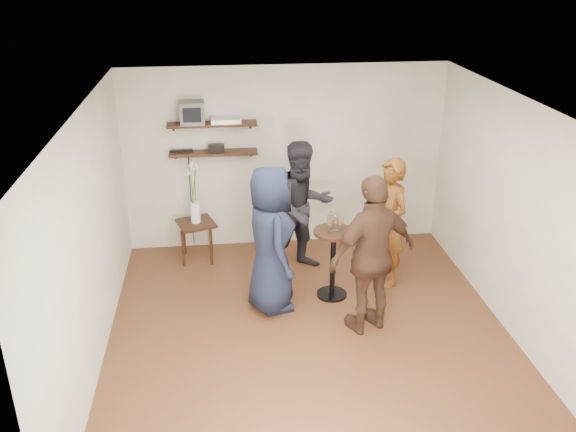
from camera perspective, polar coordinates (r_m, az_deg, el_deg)
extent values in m
cube|color=#4F2819|center=(6.98, 2.13, -11.40)|extent=(4.50, 5.00, 0.04)
cube|color=white|center=(5.88, 2.52, 10.17)|extent=(4.50, 5.00, 0.04)
cube|color=silver|center=(8.65, -0.28, 5.52)|extent=(4.50, 0.04, 2.60)
cube|color=silver|center=(4.22, 7.79, -16.12)|extent=(4.50, 0.04, 2.60)
cube|color=silver|center=(6.40, -18.24, -2.49)|extent=(0.04, 5.00, 2.60)
cube|color=silver|center=(7.02, 20.93, -0.52)|extent=(0.04, 5.00, 2.60)
cube|color=black|center=(8.30, -7.12, 8.52)|extent=(1.20, 0.25, 0.04)
cube|color=black|center=(8.41, -6.99, 5.89)|extent=(1.20, 0.25, 0.04)
cube|color=#59595B|center=(8.27, -8.95, 9.56)|extent=(0.32, 0.30, 0.30)
cube|color=silver|center=(8.29, -5.82, 8.90)|extent=(0.40, 0.24, 0.06)
cube|color=black|center=(8.39, -6.72, 6.35)|extent=(0.22, 0.10, 0.10)
cube|color=black|center=(8.47, -9.92, 6.06)|extent=(0.30, 0.05, 0.03)
cube|color=black|center=(8.45, -8.60, -0.68)|extent=(0.59, 0.59, 0.04)
cylinder|color=black|center=(8.41, -9.79, -3.02)|extent=(0.04, 0.04, 0.53)
cylinder|color=black|center=(8.39, -7.22, -2.91)|extent=(0.04, 0.04, 0.53)
cylinder|color=black|center=(8.75, -9.69, -1.92)|extent=(0.04, 0.04, 0.53)
cylinder|color=black|center=(8.73, -7.22, -1.81)|extent=(0.04, 0.04, 0.53)
cylinder|color=white|center=(8.39, -8.66, 0.32)|extent=(0.13, 0.13, 0.28)
cylinder|color=#2D631C|center=(8.28, -8.92, 2.15)|extent=(0.01, 0.07, 0.52)
cone|color=silver|center=(8.17, -9.34, 4.21)|extent=(0.07, 0.08, 0.11)
cylinder|color=#2D631C|center=(8.28, -8.69, 2.37)|extent=(0.03, 0.05, 0.58)
cone|color=silver|center=(8.18, -8.62, 4.69)|extent=(0.10, 0.12, 0.12)
cylinder|color=#2D631C|center=(8.24, -8.81, 2.49)|extent=(0.09, 0.08, 0.63)
cone|color=silver|center=(8.09, -8.98, 4.89)|extent=(0.12, 0.12, 0.12)
cylinder|color=black|center=(7.34, 4.31, -1.50)|extent=(0.49, 0.49, 0.04)
cylinder|color=black|center=(7.54, 4.21, -4.49)|extent=(0.07, 0.07, 0.83)
cylinder|color=black|center=(7.75, 4.12, -7.29)|extent=(0.38, 0.38, 0.03)
cylinder|color=silver|center=(7.29, 3.92, -1.51)|extent=(0.06, 0.06, 0.00)
cylinder|color=silver|center=(7.26, 3.93, -1.15)|extent=(0.01, 0.01, 0.10)
cylinder|color=silver|center=(7.22, 3.96, -0.37)|extent=(0.07, 0.07, 0.12)
cylinder|color=#E5C15E|center=(7.23, 3.95, -0.55)|extent=(0.07, 0.07, 0.06)
cylinder|color=silver|center=(7.32, 4.95, -1.43)|extent=(0.06, 0.06, 0.00)
cylinder|color=silver|center=(7.30, 4.96, -1.11)|extent=(0.01, 0.01, 0.09)
cylinder|color=silver|center=(7.26, 4.99, -0.43)|extent=(0.06, 0.06, 0.10)
cylinder|color=#E5C15E|center=(7.27, 4.98, -0.59)|extent=(0.06, 0.06, 0.06)
cylinder|color=silver|center=(7.40, 4.06, -1.12)|extent=(0.06, 0.06, 0.00)
cylinder|color=silver|center=(7.38, 4.07, -0.78)|extent=(0.01, 0.01, 0.09)
cylinder|color=silver|center=(7.34, 4.10, -0.06)|extent=(0.07, 0.07, 0.11)
cylinder|color=#E5C15E|center=(7.35, 4.09, -0.22)|extent=(0.06, 0.06, 0.06)
cylinder|color=silver|center=(7.34, 4.44, -1.34)|extent=(0.06, 0.06, 0.00)
cylinder|color=silver|center=(7.32, 4.45, -0.98)|extent=(0.01, 0.01, 0.10)
cylinder|color=silver|center=(7.27, 4.48, -0.22)|extent=(0.07, 0.07, 0.12)
cylinder|color=#E5C15E|center=(7.28, 4.47, -0.39)|extent=(0.07, 0.07, 0.06)
imported|color=red|center=(7.77, 9.38, -0.62)|extent=(0.59, 0.71, 1.68)
imported|color=black|center=(7.97, 1.39, 0.78)|extent=(1.05, 0.93, 1.79)
imported|color=#161C32|center=(7.09, -1.67, -2.22)|extent=(0.73, 0.97, 1.79)
imported|color=#42281C|center=(6.73, 7.92, -3.68)|extent=(1.17, 0.81, 1.85)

